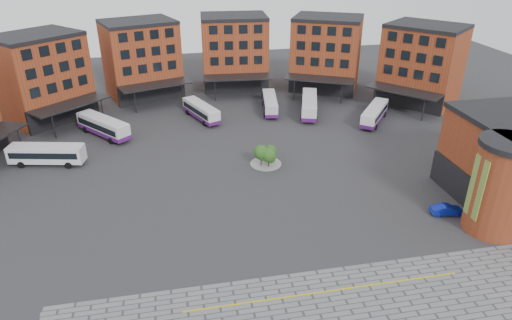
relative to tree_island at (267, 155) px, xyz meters
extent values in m
plane|color=#28282B|center=(-1.99, -11.51, -1.73)|extent=(160.00, 160.00, 0.00)
cube|color=gold|center=(0.01, -25.51, -1.70)|extent=(26.00, 0.15, 0.02)
cylinder|color=black|center=(-34.51, 10.67, 0.27)|extent=(0.20, 0.20, 4.00)
cube|color=brown|center=(-33.44, 25.42, 5.27)|extent=(16.35, 16.13, 14.00)
cube|color=black|center=(-30.20, 21.81, 0.27)|extent=(10.00, 9.07, 4.00)
cube|color=black|center=(-33.44, 25.42, 12.57)|extent=(16.55, 16.35, 0.60)
cube|color=black|center=(-30.06, 21.67, 7.47)|extent=(8.60, 7.77, 8.00)
cube|color=black|center=(-28.62, 20.07, 2.27)|extent=(12.61, 11.97, 0.25)
cylinder|color=black|center=(-30.80, 15.69, 0.27)|extent=(0.20, 0.20, 4.00)
cylinder|color=black|center=(-24.04, 21.77, 0.27)|extent=(0.20, 0.20, 4.00)
cube|color=brown|center=(-17.29, 34.93, 5.27)|extent=(15.55, 13.69, 14.00)
cube|color=black|center=(-15.72, 30.34, 0.27)|extent=(12.45, 4.71, 4.00)
cube|color=black|center=(-17.29, 34.93, 12.57)|extent=(15.65, 13.97, 0.60)
cube|color=black|center=(-15.65, 30.15, 7.47)|extent=(10.87, 3.87, 8.00)
cube|color=black|center=(-14.95, 28.12, 2.27)|extent=(13.72, 8.39, 0.25)
cylinder|color=black|center=(-18.67, 24.94, 0.27)|extent=(0.20, 0.20, 4.00)
cylinder|color=black|center=(-10.06, 27.90, 0.27)|extent=(0.20, 0.20, 4.00)
cube|color=brown|center=(1.29, 37.38, 5.27)|extent=(13.67, 10.88, 14.00)
cube|color=black|center=(0.95, 32.54, 0.27)|extent=(13.00, 1.41, 4.00)
cube|color=black|center=(1.29, 37.38, 12.57)|extent=(13.69, 11.18, 0.60)
cube|color=black|center=(0.93, 32.34, 7.47)|extent=(11.42, 0.95, 8.00)
cube|color=black|center=(0.78, 30.19, 2.27)|extent=(13.28, 5.30, 0.25)
cylinder|color=black|center=(-3.88, 28.72, 0.27)|extent=(0.20, 0.20, 4.00)
cylinder|color=black|center=(5.20, 28.08, 0.27)|extent=(0.20, 0.20, 4.00)
cube|color=brown|center=(19.34, 32.37, 5.27)|extent=(16.12, 14.81, 14.00)
cube|color=black|center=(17.14, 28.05, 0.27)|extent=(11.81, 6.35, 4.00)
cube|color=black|center=(19.34, 32.37, 12.57)|extent=(16.26, 15.08, 0.60)
cube|color=black|center=(17.05, 27.87, 7.47)|extent=(10.26, 5.33, 8.00)
cube|color=black|center=(16.08, 25.95, 2.27)|extent=(13.58, 9.82, 0.25)
cylinder|color=black|center=(11.20, 26.41, 0.27)|extent=(0.20, 0.20, 4.00)
cylinder|color=black|center=(19.31, 22.28, 0.27)|extent=(0.20, 0.20, 4.00)
cube|color=brown|center=(34.01, 20.70, 5.27)|extent=(16.02, 16.39, 14.00)
cube|color=black|center=(30.30, 17.58, 0.27)|extent=(8.74, 10.28, 4.00)
cube|color=black|center=(34.01, 20.70, 12.57)|extent=(16.25, 16.58, 0.60)
cube|color=black|center=(30.14, 17.46, 7.47)|extent=(7.47, 8.86, 8.00)
cube|color=black|center=(28.50, 16.07, 2.27)|extent=(11.73, 12.79, 0.25)
cylinder|color=black|center=(24.19, 18.40, 0.27)|extent=(0.20, 0.20, 4.00)
cylinder|color=black|center=(30.04, 11.43, 0.27)|extent=(0.20, 0.20, 4.00)
cube|color=black|center=(20.91, -13.51, 0.27)|extent=(0.40, 12.00, 4.00)
cylinder|color=brown|center=(21.01, -19.51, 3.27)|extent=(6.00, 6.00, 10.00)
cube|color=gold|center=(18.11, -19.51, 3.77)|extent=(0.12, 2.20, 7.00)
cylinder|color=gray|center=(0.01, 0.49, -1.67)|extent=(4.40, 4.40, 0.12)
cylinder|color=#332114|center=(-0.79, -0.11, -0.94)|extent=(0.14, 0.14, 1.58)
sphere|color=#28521B|center=(-0.79, -0.11, 0.48)|extent=(2.06, 2.06, 2.06)
sphere|color=#28521B|center=(-0.59, -0.26, 0.00)|extent=(1.44, 1.44, 1.44)
cylinder|color=#332114|center=(0.81, 1.09, -1.11)|extent=(0.14, 0.14, 1.24)
sphere|color=#28521B|center=(0.81, 1.09, 0.00)|extent=(1.70, 1.70, 1.70)
sphere|color=#28521B|center=(1.01, 0.94, -0.37)|extent=(1.19, 1.19, 1.19)
cylinder|color=#332114|center=(0.21, -0.51, -1.07)|extent=(0.14, 0.14, 1.34)
sphere|color=#28521B|center=(0.21, -0.51, 0.14)|extent=(2.06, 2.06, 2.06)
sphere|color=#28521B|center=(0.41, -0.66, -0.26)|extent=(1.44, 1.44, 1.44)
cube|color=silver|center=(-30.07, 6.32, -0.06)|extent=(10.63, 4.52, 2.31)
cube|color=black|center=(-30.07, 6.32, 0.10)|extent=(9.83, 4.41, 0.90)
cube|color=silver|center=(-30.07, 6.32, 1.14)|extent=(10.20, 4.34, 0.11)
cube|color=black|center=(-35.03, 7.41, 0.15)|extent=(0.55, 1.98, 1.04)
cylinder|color=black|center=(-33.56, 5.88, -1.26)|extent=(0.98, 0.48, 0.94)
cylinder|color=black|center=(-33.06, 8.19, -1.26)|extent=(0.98, 0.48, 0.94)
cylinder|color=black|center=(-27.08, 4.46, -1.26)|extent=(0.98, 0.48, 0.94)
cylinder|color=black|center=(-26.58, 6.76, -1.26)|extent=(0.98, 0.48, 0.94)
cube|color=silver|center=(-23.32, 15.24, 0.02)|extent=(8.90, 9.92, 2.42)
cube|color=black|center=(-23.32, 15.24, 0.20)|extent=(8.38, 9.29, 0.94)
cube|color=silver|center=(-23.32, 15.24, 1.28)|extent=(8.54, 9.53, 0.12)
cube|color=black|center=(-26.76, 19.33, 0.25)|extent=(1.69, 1.45, 1.09)
cube|color=#4E1666|center=(-23.32, 15.24, -0.84)|extent=(8.96, 9.98, 0.69)
cylinder|color=black|center=(-26.51, 17.11, -1.24)|extent=(0.86, 0.95, 0.99)
cylinder|color=black|center=(-24.61, 18.70, -1.24)|extent=(0.86, 0.95, 0.99)
cylinder|color=black|center=(-22.02, 11.78, -1.24)|extent=(0.86, 0.95, 0.99)
cylinder|color=black|center=(-20.13, 13.37, -1.24)|extent=(0.86, 0.95, 0.99)
cube|color=silver|center=(-7.39, 19.59, -0.14)|extent=(5.87, 9.99, 2.20)
cube|color=black|center=(-7.39, 19.59, 0.02)|extent=(5.62, 9.28, 0.85)
cube|color=silver|center=(-7.39, 19.59, 1.01)|extent=(5.63, 9.59, 0.11)
cube|color=black|center=(-9.25, 24.06, 0.06)|extent=(1.81, 0.84, 0.99)
cube|color=#4E1666|center=(-7.39, 19.59, -0.92)|extent=(5.92, 10.04, 0.63)
cylinder|color=black|center=(-9.64, 22.08, -1.28)|extent=(0.59, 0.93, 0.90)
cylinder|color=black|center=(-7.56, 22.94, -1.28)|extent=(0.59, 0.93, 0.90)
cylinder|color=black|center=(-7.21, 16.24, -1.28)|extent=(0.59, 0.93, 0.90)
cylinder|color=black|center=(-5.14, 17.10, -1.28)|extent=(0.59, 0.93, 0.90)
cube|color=silver|center=(5.22, 21.12, -0.16)|extent=(3.71, 10.00, 2.18)
cube|color=black|center=(5.22, 21.12, 0.00)|extent=(3.65, 9.24, 0.84)
cube|color=silver|center=(5.22, 21.12, 0.98)|extent=(3.56, 9.60, 0.11)
cube|color=black|center=(5.97, 25.85, 0.04)|extent=(1.88, 0.41, 0.98)
cube|color=#4E1666|center=(5.22, 21.12, -0.93)|extent=(3.76, 10.05, 0.62)
cylinder|color=black|center=(4.61, 24.39, -1.29)|extent=(0.40, 0.92, 0.89)
cylinder|color=black|center=(6.81, 24.04, -1.29)|extent=(0.40, 0.92, 0.89)
cylinder|color=black|center=(3.64, 18.20, -1.29)|extent=(0.40, 0.92, 0.89)
cylinder|color=black|center=(5.84, 17.86, -1.29)|extent=(0.40, 0.92, 0.89)
cube|color=silver|center=(11.81, 18.38, 0.07)|extent=(5.76, 11.41, 2.49)
cube|color=black|center=(11.81, 18.38, 0.25)|extent=(5.55, 10.58, 0.96)
cube|color=silver|center=(11.81, 18.38, 1.36)|extent=(5.53, 10.95, 0.12)
cube|color=black|center=(13.45, 23.61, 0.30)|extent=(2.09, 0.76, 1.12)
cube|color=#4E1666|center=(11.81, 18.38, -0.82)|extent=(5.81, 11.46, 0.71)
cylinder|color=black|center=(11.66, 22.17, -1.23)|extent=(0.59, 1.06, 1.01)
cylinder|color=black|center=(14.08, 21.41, -1.23)|extent=(0.59, 1.06, 1.01)
cylinder|color=black|center=(9.53, 15.36, -1.23)|extent=(0.59, 1.06, 1.01)
cylinder|color=black|center=(11.95, 14.60, -1.23)|extent=(0.59, 1.06, 1.01)
cube|color=white|center=(21.62, 12.47, -0.10)|extent=(8.03, 9.40, 2.25)
cube|color=black|center=(21.62, 12.47, 0.06)|extent=(7.58, 8.80, 0.87)
cube|color=silver|center=(21.62, 12.47, 1.07)|extent=(7.71, 9.03, 0.11)
cube|color=black|center=(24.67, 16.39, 0.11)|extent=(1.62, 1.29, 1.01)
cube|color=#4E1666|center=(21.62, 12.47, -0.91)|extent=(8.08, 9.46, 0.64)
cylinder|color=black|center=(22.70, 15.74, -1.27)|extent=(0.78, 0.90, 0.92)
cylinder|color=black|center=(24.52, 14.33, -1.27)|extent=(0.78, 0.90, 0.92)
cylinder|color=black|center=(18.73, 10.62, -1.27)|extent=(0.78, 0.90, 0.92)
cylinder|color=black|center=(20.55, 9.21, -1.27)|extent=(0.78, 0.90, 0.92)
imported|color=#0B1A96|center=(17.86, -16.04, -1.12)|extent=(3.87, 1.83, 1.23)
camera|label=1|loc=(-12.37, -55.42, 27.71)|focal=32.00mm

